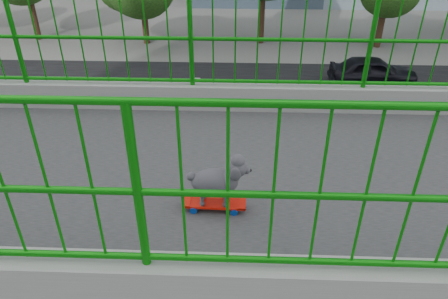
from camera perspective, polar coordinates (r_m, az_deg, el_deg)
road at (r=18.87m, az=-5.88°, el=2.20°), size 18.00×90.00×0.02m
footbridge at (r=5.79m, az=-26.00°, el=-17.04°), size 3.00×24.00×7.00m
skateboard at (r=3.52m, az=-1.31°, el=-7.35°), size 0.17×0.53×0.07m
poodle at (r=3.37m, az=-0.89°, el=-4.11°), size 0.22×0.52×0.43m
car_2 at (r=17.90m, az=8.07°, el=3.09°), size 2.56×5.54×1.54m
car_3 at (r=20.71m, az=2.17°, el=7.21°), size 1.87×4.59×1.33m
car_4 at (r=24.71m, az=19.52°, el=9.91°), size 1.90×4.71×1.61m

